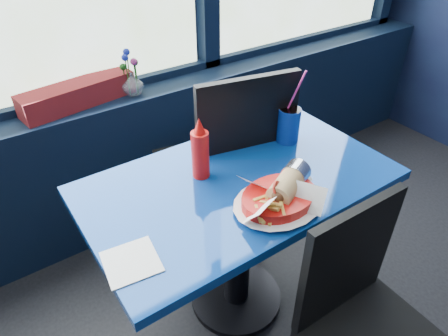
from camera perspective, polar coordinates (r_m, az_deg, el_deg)
window_sill at (r=2.30m, az=-17.23°, el=-0.18°), size 5.00×0.26×0.80m
near_table at (r=1.67m, az=2.06°, el=-6.49°), size 1.20×0.70×0.75m
chair_near_front at (r=1.47m, az=19.69°, el=-19.33°), size 0.43×0.43×0.92m
chair_near_back at (r=1.91m, az=0.04°, el=1.29°), size 0.57×0.57×1.07m
planter_box at (r=2.08m, az=-20.10°, el=9.91°), size 0.57×0.23×0.11m
flower_vase at (r=2.11m, az=-13.03°, el=11.98°), size 0.14×0.15×0.23m
food_basket at (r=1.42m, az=7.99°, el=-3.96°), size 0.31×0.29×0.11m
ketchup_bottle at (r=1.51m, az=-3.42°, el=2.40°), size 0.07×0.07×0.26m
soda_cup at (r=1.77m, az=9.20°, el=6.19°), size 0.10×0.10×0.33m
napkin at (r=1.27m, az=-13.11°, el=-12.91°), size 0.18×0.18×0.00m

